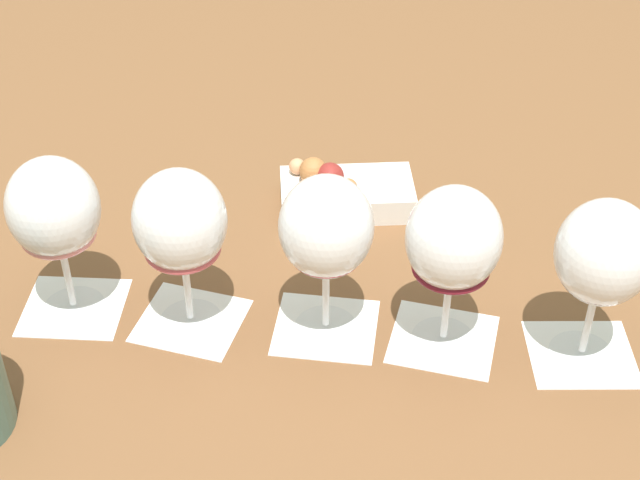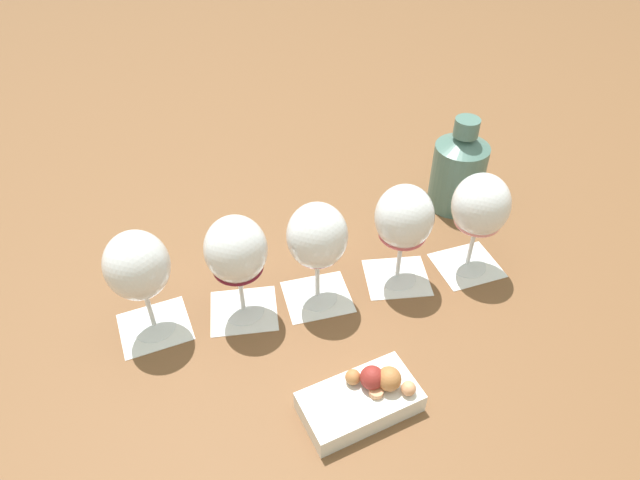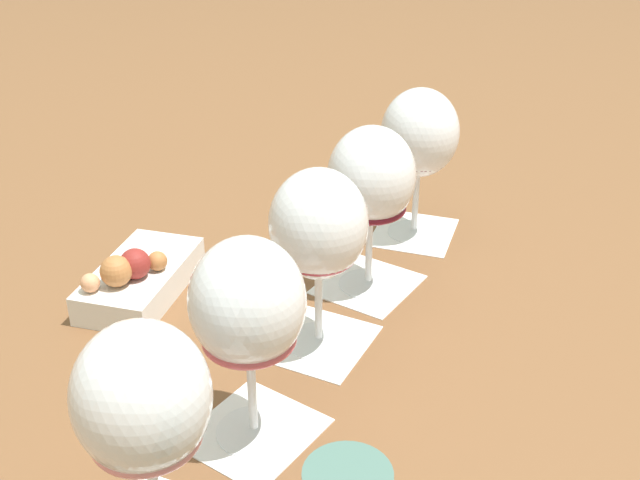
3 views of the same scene
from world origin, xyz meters
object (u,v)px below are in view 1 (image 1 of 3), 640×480
at_px(wine_glass_0, 54,214).
at_px(wine_glass_4, 603,259).
at_px(wine_glass_3, 453,244).
at_px(wine_glass_2, 328,235).
at_px(snack_dish, 343,191).
at_px(wine_glass_1, 180,226).

bearing_deg(wine_glass_0, wine_glass_4, 50.80).
distance_m(wine_glass_3, wine_glass_4, 0.15).
xyz_separation_m(wine_glass_0, wine_glass_4, (0.35, 0.43, -0.00)).
bearing_deg(wine_glass_3, wine_glass_2, -128.73).
relative_size(wine_glass_0, wine_glass_3, 1.00).
bearing_deg(snack_dish, wine_glass_1, -70.41).
height_order(wine_glass_0, wine_glass_3, same).
bearing_deg(wine_glass_0, wine_glass_2, 51.21).
relative_size(wine_glass_2, wine_glass_3, 1.00).
bearing_deg(wine_glass_0, snack_dish, 90.54).
relative_size(wine_glass_1, wine_glass_4, 1.00).
relative_size(wine_glass_3, snack_dish, 1.03).
xyz_separation_m(wine_glass_1, wine_glass_4, (0.27, 0.33, -0.00)).
height_order(wine_glass_2, wine_glass_3, same).
distance_m(wine_glass_3, snack_dish, 0.29).
xyz_separation_m(wine_glass_0, wine_glass_3, (0.26, 0.32, 0.00)).
bearing_deg(wine_glass_2, snack_dish, 143.16).
bearing_deg(wine_glass_2, wine_glass_4, 50.36).
height_order(wine_glass_3, wine_glass_4, same).
bearing_deg(wine_glass_1, snack_dish, 109.59).
bearing_deg(wine_glass_3, wine_glass_4, 49.59).
height_order(wine_glass_1, wine_glass_2, same).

